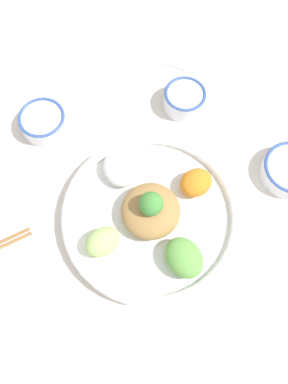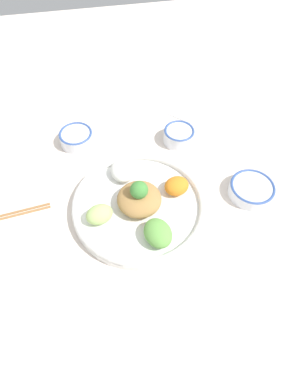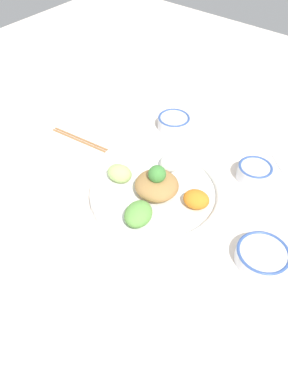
{
  "view_description": "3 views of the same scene",
  "coord_description": "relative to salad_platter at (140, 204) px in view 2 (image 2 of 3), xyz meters",
  "views": [
    {
      "loc": [
        -0.06,
        -0.18,
        0.72
      ],
      "look_at": [
        0.03,
        0.07,
        0.04
      ],
      "focal_mm": 35.0,
      "sensor_mm": 36.0,
      "label": 1
    },
    {
      "loc": [
        -0.05,
        -0.43,
        0.71
      ],
      "look_at": [
        0.04,
        0.04,
        0.06
      ],
      "focal_mm": 30.0,
      "sensor_mm": 36.0,
      "label": 2
    },
    {
      "loc": [
        0.43,
        -0.52,
        0.72
      ],
      "look_at": [
        0.02,
        -0.01,
        0.05
      ],
      "focal_mm": 35.0,
      "sensor_mm": 36.0,
      "label": 3
    }
  ],
  "objects": [
    {
      "name": "ground_plane",
      "position": [
        -0.03,
        -0.03,
        -0.02
      ],
      "size": [
        2.4,
        2.4,
        0.0
      ],
      "primitive_type": "plane",
      "color": "silver"
    },
    {
      "name": "salad_platter",
      "position": [
        0.0,
        0.0,
        0.0
      ],
      "size": [
        0.35,
        0.35,
        0.11
      ],
      "color": "white",
      "rests_on": "ground_plane"
    },
    {
      "name": "sauce_bowl_red",
      "position": [
        -0.14,
        0.28,
        -0.0
      ],
      "size": [
        0.1,
        0.1,
        0.04
      ],
      "color": "white",
      "rests_on": "ground_plane"
    },
    {
      "name": "rice_bowl_blue",
      "position": [
        0.31,
        -0.01,
        -0.0
      ],
      "size": [
        0.12,
        0.12,
        0.04
      ],
      "color": "white",
      "rests_on": "ground_plane"
    },
    {
      "name": "sauce_bowl_dark",
      "position": [
        0.16,
        0.23,
        0.0
      ],
      "size": [
        0.09,
        0.09,
        0.05
      ],
      "color": "white",
      "rests_on": "ground_plane"
    },
    {
      "name": "chopsticks_pair_near",
      "position": [
        -0.33,
        0.05,
        -0.02
      ],
      "size": [
        0.21,
        0.04,
        0.01
      ],
      "rotation": [
        0.0,
        0.0,
        0.12
      ],
      "color": "#9E6B3D",
      "rests_on": "ground_plane"
    },
    {
      "name": "serving_spoon_main",
      "position": [
        0.16,
        0.36,
        -0.02
      ],
      "size": [
        0.11,
        0.11,
        0.01
      ],
      "rotation": [
        0.0,
        0.0,
        5.52
      ],
      "color": "silver",
      "rests_on": "ground_plane"
    }
  ]
}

